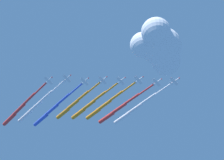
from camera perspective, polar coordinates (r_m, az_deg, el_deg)
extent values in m
cylinder|color=silver|center=(241.31, 12.57, -0.22)|extent=(6.80, 7.88, 1.43)
cone|color=red|center=(239.51, 13.49, 0.43)|extent=(1.88, 1.87, 1.36)
cylinder|color=black|center=(243.08, 11.72, -0.82)|extent=(1.21, 1.14, 1.07)
ellipsoid|color=black|center=(241.01, 12.94, 0.09)|extent=(1.94, 2.08, 0.92)
cube|color=silver|center=(241.46, 12.48, -0.29)|extent=(7.78, 7.05, 3.28)
cube|color=red|center=(242.73, 13.06, -0.92)|extent=(1.99, 2.22, 0.36)
cube|color=red|center=(240.37, 11.89, 0.36)|extent=(1.99, 2.22, 0.36)
cube|color=silver|center=(242.71, 11.89, -0.70)|extent=(3.02, 2.75, 1.29)
cube|color=red|center=(243.54, 11.92, -0.59)|extent=(1.52, 1.61, 1.81)
cylinder|color=white|center=(246.61, 10.16, -1.92)|extent=(13.92, 16.49, 1.82)
cylinder|color=white|center=(254.10, 7.21, -3.91)|extent=(14.62, 17.06, 2.73)
cylinder|color=white|center=(262.70, 4.54, -5.87)|extent=(15.33, 17.64, 3.65)
cylinder|color=white|center=(272.13, 2.04, -7.69)|extent=(16.04, 18.22, 4.56)
cylinder|color=silver|center=(237.35, 9.10, -0.41)|extent=(6.65, 7.97, 1.42)
cone|color=red|center=(235.38, 10.02, 0.23)|extent=(1.86, 1.85, 1.34)
cylinder|color=black|center=(239.28, 8.24, -1.01)|extent=(1.21, 1.13, 1.06)
ellipsoid|color=black|center=(236.97, 9.47, -0.10)|extent=(1.92, 2.08, 0.90)
cube|color=silver|center=(237.52, 9.00, -0.48)|extent=(7.91, 7.00, 3.07)
cube|color=red|center=(238.77, 9.60, -1.12)|extent=(1.96, 2.24, 0.34)
cube|color=red|center=(236.45, 8.39, 0.18)|extent=(1.96, 2.24, 0.34)
cube|color=silver|center=(238.88, 8.41, -0.89)|extent=(3.07, 2.73, 1.21)
cube|color=red|center=(239.70, 8.44, -0.77)|extent=(1.47, 1.58, 1.82)
cylinder|color=red|center=(243.00, 6.72, -2.07)|extent=(13.22, 16.25, 1.80)
cylinder|color=red|center=(250.79, 3.86, -3.97)|extent=(13.93, 16.81, 2.70)
cylinder|color=red|center=(259.61, 1.28, -5.85)|extent=(14.64, 17.36, 3.60)
cylinder|color=red|center=(269.19, -1.14, -7.59)|extent=(15.35, 17.91, 4.50)
cylinder|color=silver|center=(236.95, 5.45, 0.03)|extent=(6.68, 7.97, 1.44)
cone|color=red|center=(234.75, 6.34, 0.68)|extent=(1.88, 1.86, 1.36)
cylinder|color=black|center=(239.09, 4.63, -0.58)|extent=(1.22, 1.14, 1.08)
ellipsoid|color=black|center=(236.48, 5.82, 0.33)|extent=(1.93, 2.09, 0.92)
cube|color=silver|center=(237.14, 5.36, -0.05)|extent=(7.82, 6.95, 3.33)
cube|color=red|center=(238.10, 5.97, -0.70)|extent=(1.96, 2.23, 0.36)
cube|color=red|center=(236.37, 4.74, 0.63)|extent=(1.96, 2.23, 0.36)
cube|color=silver|center=(238.65, 4.80, -0.45)|extent=(3.04, 2.71, 1.31)
cube|color=red|center=(239.46, 4.84, -0.35)|extent=(1.52, 1.62, 1.80)
cylinder|color=orange|center=(242.94, 3.25, -1.58)|extent=(12.58, 15.35, 1.83)
cylinder|color=orange|center=(250.88, 0.66, -3.38)|extent=(13.30, 15.91, 2.74)
cylinder|color=orange|center=(259.67, -1.66, -5.17)|extent=(14.02, 16.47, 3.66)
cylinder|color=orange|center=(269.10, -3.83, -6.83)|extent=(14.74, 17.04, 4.57)
cylinder|color=silver|center=(235.01, 1.83, -0.12)|extent=(6.67, 7.98, 1.44)
cone|color=red|center=(232.58, 2.70, 0.53)|extent=(1.88, 1.87, 1.37)
cylinder|color=black|center=(237.36, 1.03, -0.73)|extent=(1.22, 1.14, 1.08)
ellipsoid|color=black|center=(234.45, 2.20, 0.18)|extent=(1.93, 2.09, 0.92)
cube|color=silver|center=(235.23, 1.74, -0.20)|extent=(7.82, 6.93, 3.36)
cube|color=red|center=(236.02, 2.37, -0.86)|extent=(1.95, 2.23, 0.36)
cube|color=red|center=(234.62, 1.11, 0.49)|extent=(1.95, 2.23, 0.36)
cube|color=silver|center=(236.88, 1.19, -0.60)|extent=(3.04, 2.71, 1.32)
cube|color=red|center=(237.68, 1.25, -0.50)|extent=(1.53, 1.62, 1.80)
cylinder|color=orange|center=(241.43, -0.26, -1.70)|extent=(12.18, 14.89, 1.83)
cylinder|color=orange|center=(249.73, -2.67, -3.44)|extent=(12.90, 15.45, 2.75)
cylinder|color=orange|center=(258.76, -4.82, -5.16)|extent=(13.62, 16.01, 3.66)
cylinder|color=orange|center=(268.36, -6.82, -6.76)|extent=(14.34, 16.57, 4.58)
cylinder|color=silver|center=(235.28, -1.83, 0.03)|extent=(6.75, 7.93, 1.44)
cone|color=red|center=(232.61, -1.01, 0.69)|extent=(1.88, 1.87, 1.37)
cylinder|color=black|center=(237.86, -2.58, -0.58)|extent=(1.22, 1.14, 1.08)
ellipsoid|color=black|center=(234.62, -1.48, 0.34)|extent=(1.94, 2.09, 0.92)
cube|color=silver|center=(235.53, -1.92, -0.05)|extent=(7.78, 6.99, 3.36)
cube|color=red|center=(236.12, -1.27, -0.71)|extent=(1.97, 2.22, 0.36)
cube|color=red|center=(235.12, -2.56, 0.63)|extent=(1.97, 2.22, 0.36)
cube|color=silver|center=(237.33, -2.42, -0.46)|extent=(3.02, 2.73, 1.32)
cube|color=red|center=(238.12, -2.35, -0.36)|extent=(1.53, 1.62, 1.80)
cylinder|color=orange|center=(242.31, -3.79, -1.57)|extent=(12.37, 14.82, 1.83)
cylinder|color=orange|center=(251.30, -6.04, -3.32)|extent=(13.08, 15.39, 2.75)
cylinder|color=orange|center=(260.96, -8.04, -5.05)|extent=(13.80, 15.96, 3.66)
cylinder|color=orange|center=(271.13, -9.89, -6.65)|extent=(14.51, 16.53, 4.58)
cylinder|color=silver|center=(234.81, -5.50, -0.23)|extent=(6.73, 7.91, 1.41)
cone|color=red|center=(231.92, -4.73, 0.43)|extent=(1.86, 1.85, 1.34)
cylinder|color=black|center=(237.59, -6.21, -0.84)|extent=(1.20, 1.13, 1.06)
ellipsoid|color=black|center=(234.04, -5.16, 0.08)|extent=(1.93, 2.08, 0.90)
cube|color=silver|center=(235.08, -5.59, -0.31)|extent=(7.89, 7.07, 3.01)
cube|color=red|center=(235.65, -4.91, -0.94)|extent=(1.98, 2.23, 0.33)
cube|color=red|center=(234.68, -6.25, 0.35)|extent=(1.98, 2.23, 0.33)
cube|color=silver|center=(237.02, -6.07, -0.71)|extent=(3.06, 2.76, 1.19)
cube|color=red|center=(237.77, -5.99, -0.60)|extent=(1.47, 1.57, 1.83)
cylinder|color=blue|center=(243.28, -7.56, -2.00)|extent=(14.48, 17.46, 1.79)
cylinder|color=blue|center=(254.88, -10.06, -4.05)|extent=(15.18, 18.02, 2.69)
cylinder|color=blue|center=(267.30, -12.24, -6.01)|extent=(15.88, 18.59, 3.59)
cylinder|color=blue|center=(280.36, -14.22, -7.79)|extent=(16.58, 19.15, 4.49)
cylinder|color=silver|center=(238.92, -9.04, 0.37)|extent=(6.65, 7.99, 1.43)
cone|color=red|center=(235.89, -8.31, 1.02)|extent=(1.87, 1.86, 1.36)
cylinder|color=black|center=(241.82, -9.70, -0.22)|extent=(1.22, 1.13, 1.08)
ellipsoid|color=black|center=(238.10, -8.71, 0.68)|extent=(1.92, 2.09, 0.92)
cube|color=silver|center=(239.20, -9.12, 0.30)|extent=(7.84, 6.93, 3.30)
cube|color=red|center=(239.50, -8.47, -0.35)|extent=(1.95, 2.24, 0.36)
cube|color=red|center=(239.09, -9.75, 0.97)|extent=(1.95, 2.24, 0.36)
cube|color=silver|center=(241.22, -9.57, -0.10)|extent=(3.04, 2.71, 1.30)
cube|color=red|center=(241.97, -9.48, 0.00)|extent=(1.51, 1.61, 1.80)
cylinder|color=white|center=(247.71, -10.97, -1.36)|extent=(14.20, 17.55, 1.83)
cylinder|color=white|center=(259.66, -13.31, -3.35)|extent=(14.92, 18.11, 2.74)
cylinder|color=white|center=(272.32, -15.33, -5.27)|extent=(15.64, 18.67, 3.65)
cylinder|color=white|center=(285.58, -17.18, -7.01)|extent=(16.36, 19.23, 4.56)
cylinder|color=silver|center=(239.56, -12.67, -0.06)|extent=(6.76, 7.90, 1.43)
cone|color=red|center=(236.30, -12.01, 0.59)|extent=(1.87, 1.86, 1.36)
cylinder|color=black|center=(242.68, -13.27, -0.66)|extent=(1.21, 1.14, 1.07)
ellipsoid|color=black|center=(238.63, -12.36, 0.25)|extent=(1.94, 2.08, 0.91)
cube|color=silver|center=(239.87, -12.74, -0.13)|extent=(7.82, 7.04, 3.21)
cube|color=red|center=(240.00, -12.08, -0.77)|extent=(1.98, 2.22, 0.35)
cube|color=red|center=(239.90, -13.39, 0.52)|extent=(1.98, 2.22, 0.35)
cube|color=silver|center=(242.03, -13.15, -0.54)|extent=(3.04, 2.75, 1.27)
cube|color=red|center=(242.75, -13.05, -0.43)|extent=(1.51, 1.60, 1.81)
cylinder|color=red|center=(249.03, -14.43, -1.81)|extent=(14.61, 17.52, 1.82)
cylinder|color=red|center=(261.87, -16.56, -3.82)|extent=(15.32, 18.09, 2.72)
cylinder|color=red|center=(275.33, -18.38, -5.73)|extent=(16.02, 18.66, 3.63)
cylinder|color=red|center=(289.33, -20.04, -7.47)|extent=(16.73, 19.23, 4.54)
sphere|color=white|center=(218.67, 9.91, 6.64)|extent=(30.85, 30.85, 30.85)
sphere|color=white|center=(225.91, 10.83, 3.80)|extent=(23.14, 23.14, 23.14)
sphere|color=white|center=(209.63, 8.87, 9.57)|extent=(21.60, 21.60, 21.60)
sphere|color=white|center=(217.70, 6.29, 7.05)|extent=(20.05, 20.05, 20.05)
sphere|color=white|center=(225.75, 10.56, 7.89)|extent=(16.97, 16.97, 16.97)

